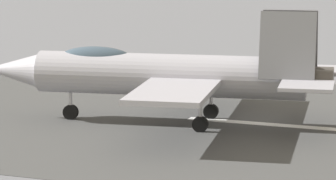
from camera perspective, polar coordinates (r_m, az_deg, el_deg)
The scene contains 3 objects.
ground_plane at distance 46.42m, azimuth 5.84°, elevation -2.08°, with size 400.00×400.00×0.00m, color slate.
runway_strip at distance 46.41m, azimuth 5.86°, elevation -2.07°, with size 240.00×26.00×0.02m.
fighter_jet at distance 45.91m, azimuth -0.12°, elevation 1.00°, with size 18.18×14.63×5.70m.
Camera 1 is at (-11.85, 43.85, 9.54)m, focal length 100.55 mm.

